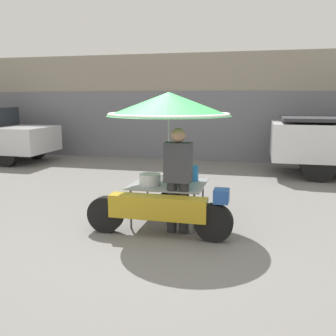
{
  "coord_description": "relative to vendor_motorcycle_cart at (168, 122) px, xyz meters",
  "views": [
    {
      "loc": [
        1.3,
        -4.89,
        1.92
      ],
      "look_at": [
        -0.02,
        0.56,
        0.87
      ],
      "focal_mm": 40.0,
      "sensor_mm": 36.0,
      "label": 1
    }
  ],
  "objects": [
    {
      "name": "ground_plane",
      "position": [
        0.01,
        -0.54,
        -1.58
      ],
      "size": [
        36.0,
        36.0,
        0.0
      ],
      "primitive_type": "plane",
      "color": "slate"
    },
    {
      "name": "shopfront_building",
      "position": [
        0.01,
        7.07,
        0.05
      ],
      "size": [
        28.0,
        2.06,
        3.27
      ],
      "color": "gray",
      "rests_on": "ground"
    },
    {
      "name": "vendor_person",
      "position": [
        0.23,
        -0.36,
        -0.73
      ],
      "size": [
        0.38,
        0.22,
        1.52
      ],
      "color": "#2D2D33",
      "rests_on": "ground"
    },
    {
      "name": "vendor_motorcycle_cart",
      "position": [
        0.0,
        0.0,
        0.0
      ],
      "size": [
        2.1,
        1.87,
        2.01
      ],
      "color": "black",
      "rests_on": "ground"
    }
  ]
}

